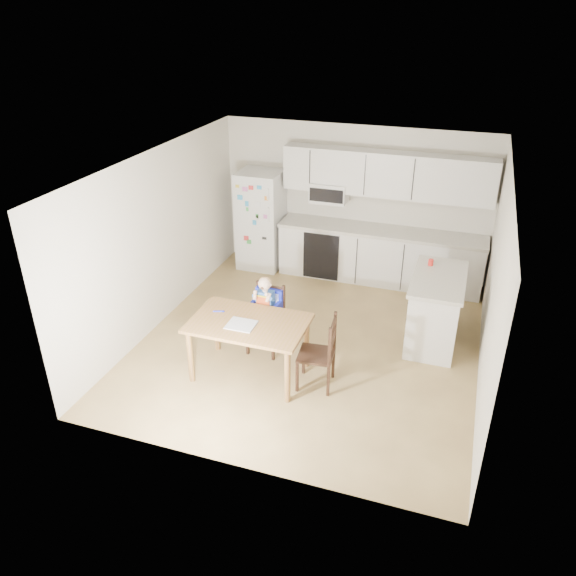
% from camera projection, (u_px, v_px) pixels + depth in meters
% --- Properties ---
extents(room, '(4.52, 5.01, 2.51)m').
position_uv_depth(room, '(322.00, 246.00, 7.67)').
color(room, olive).
rests_on(room, ground).
extents(refrigerator, '(0.72, 0.70, 1.70)m').
position_uv_depth(refrigerator, '(261.00, 220.00, 9.70)').
color(refrigerator, silver).
rests_on(refrigerator, ground).
extents(kitchen_run, '(3.37, 0.62, 2.15)m').
position_uv_depth(kitchen_run, '(380.00, 231.00, 9.18)').
color(kitchen_run, silver).
rests_on(kitchen_run, ground).
extents(kitchen_island, '(0.69, 1.32, 0.97)m').
position_uv_depth(kitchen_island, '(435.00, 309.00, 7.66)').
color(kitchen_island, silver).
rests_on(kitchen_island, ground).
extents(red_cup, '(0.07, 0.07, 0.09)m').
position_uv_depth(red_cup, '(431.00, 262.00, 7.74)').
color(red_cup, red).
rests_on(red_cup, kitchen_island).
extents(dining_table, '(1.42, 0.92, 0.76)m').
position_uv_depth(dining_table, '(249.00, 329.00, 6.87)').
color(dining_table, brown).
rests_on(dining_table, ground).
extents(napkin, '(0.34, 0.29, 0.01)m').
position_uv_depth(napkin, '(241.00, 325.00, 6.75)').
color(napkin, '#A3A2A7').
rests_on(napkin, dining_table).
extents(toddler_spoon, '(0.12, 0.06, 0.02)m').
position_uv_depth(toddler_spoon, '(218.00, 311.00, 7.04)').
color(toddler_spoon, '#1824BF').
rests_on(toddler_spoon, dining_table).
extents(chair_booster, '(0.43, 0.43, 1.09)m').
position_uv_depth(chair_booster, '(267.00, 306.00, 7.39)').
color(chair_booster, black).
rests_on(chair_booster, ground).
extents(chair_side, '(0.46, 0.46, 0.95)m').
position_uv_depth(chair_side, '(324.00, 349.00, 6.71)').
color(chair_side, black).
rests_on(chair_side, ground).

